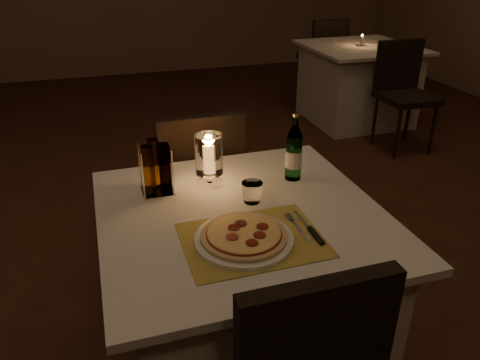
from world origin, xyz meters
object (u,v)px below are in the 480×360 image
object	(u,v)px
chair_far	(199,176)
main_table	(242,292)
pizza	(244,235)
water_bottle	(294,153)
tumbler	(252,192)
hurricane_candle	(209,156)
neighbor_table_right	(357,84)
plate	(244,239)

from	to	relation	value
chair_far	main_table	bearing A→B (deg)	-90.00
pizza	water_bottle	size ratio (longest dim) A/B	1.02
tumbler	chair_far	bearing A→B (deg)	95.26
pizza	tumbler	bearing A→B (deg)	65.58
tumbler	hurricane_candle	distance (m)	0.23
chair_far	pizza	bearing A→B (deg)	-93.19
main_table	chair_far	world-z (taller)	chair_far
chair_far	neighbor_table_right	distance (m)	2.78
pizza	hurricane_candle	xyz separation A→B (m)	(-0.01, 0.43, 0.10)
tumbler	neighbor_table_right	distance (m)	3.24
pizza	neighbor_table_right	xyz separation A→B (m)	(2.08, 2.79, -0.39)
chair_far	tumbler	size ratio (longest dim) A/B	11.38
chair_far	water_bottle	world-z (taller)	water_bottle
neighbor_table_right	hurricane_candle	bearing A→B (deg)	-131.41
chair_far	pizza	world-z (taller)	chair_far
pizza	water_bottle	world-z (taller)	water_bottle
pizza	water_bottle	bearing A→B (deg)	48.65
pizza	water_bottle	distance (m)	0.51
water_bottle	hurricane_candle	xyz separation A→B (m)	(-0.34, 0.05, 0.01)
tumbler	main_table	bearing A→B (deg)	-134.14
plate	pizza	xyz separation A→B (m)	(0.00, -0.00, 0.02)
plate	tumbler	bearing A→B (deg)	65.54
main_table	hurricane_candle	world-z (taller)	hurricane_candle
main_table	chair_far	bearing A→B (deg)	90.00
main_table	pizza	xyz separation A→B (m)	(-0.05, -0.18, 0.39)
water_bottle	hurricane_candle	distance (m)	0.34
hurricane_candle	water_bottle	bearing A→B (deg)	-8.37
water_bottle	tumbler	bearing A→B (deg)	-148.63
plate	hurricane_candle	world-z (taller)	hurricane_candle
main_table	neighbor_table_right	distance (m)	3.30
hurricane_candle	chair_far	bearing A→B (deg)	83.28
chair_far	water_bottle	xyz separation A→B (m)	(0.28, -0.52, 0.30)
plate	pizza	size ratio (longest dim) A/B	1.14
tumbler	water_bottle	size ratio (longest dim) A/B	0.29
water_bottle	neighbor_table_right	xyz separation A→B (m)	(1.75, 2.41, -0.48)
tumbler	pizza	bearing A→B (deg)	-114.42
pizza	plate	bearing A→B (deg)	159.32
main_table	neighbor_table_right	size ratio (longest dim) A/B	1.00
main_table	water_bottle	distance (m)	0.59
tumbler	water_bottle	xyz separation A→B (m)	(0.22, 0.14, 0.07)
plate	water_bottle	world-z (taller)	water_bottle
plate	hurricane_candle	size ratio (longest dim) A/B	1.53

